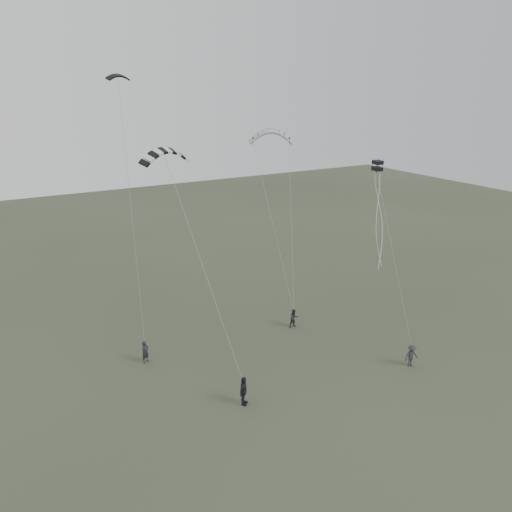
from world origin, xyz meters
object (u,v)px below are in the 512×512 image
flyer_center (244,391)px  kite_box (377,165)px  flyer_far (411,356)px  kite_pale_large (271,131)px  kite_striped (165,150)px  flyer_left (145,352)px  flyer_right (294,318)px  kite_dark_small (118,75)px

flyer_center → kite_box: 17.90m
flyer_far → kite_pale_large: bearing=102.5°
kite_striped → flyer_left: bearing=161.1°
flyer_right → flyer_center: size_ratio=0.82×
flyer_far → kite_striped: kite_striped is taller
kite_pale_large → flyer_far: bearing=-51.3°
flyer_center → kite_striped: size_ratio=0.58×
flyer_far → kite_box: 13.46m
flyer_left → flyer_far: (15.81, -9.74, -0.01)m
flyer_center → flyer_left: bearing=69.0°
flyer_left → kite_box: (16.23, -4.52, 12.40)m
kite_dark_small → flyer_right: bearing=-42.2°
kite_dark_small → kite_striped: kite_dark_small is taller
flyer_center → kite_box: (12.63, 3.27, 12.27)m
flyer_left → flyer_center: 8.59m
kite_pale_large → kite_striped: 13.61m
kite_box → flyer_right: bearing=142.3°
kite_striped → kite_box: size_ratio=4.68×
flyer_right → kite_pale_large: (1.97, 6.94, 14.09)m
flyer_far → kite_striped: (-13.64, 9.34, 13.87)m
kite_pale_large → flyer_right: bearing=-73.4°
flyer_center → flyer_far: size_ratio=1.17×
kite_box → flyer_far: bearing=-89.9°
flyer_left → kite_box: 20.92m
kite_dark_small → kite_striped: bearing=-93.3°
flyer_center → kite_dark_small: kite_dark_small is taller
flyer_far → kite_box: (0.42, 5.21, 12.40)m
flyer_right → kite_dark_small: bearing=154.7°
flyer_center → kite_pale_large: kite_pale_large is taller
flyer_right → kite_striped: kite_striped is taller
flyer_left → flyer_center: bearing=-89.7°
flyer_far → kite_pale_large: 21.32m
flyer_far → kite_dark_small: 27.91m
kite_dark_small → kite_pale_large: kite_dark_small is taller
flyer_left → flyer_right: size_ratio=1.05×
kite_dark_small → flyer_far: bearing=-58.9°
flyer_right → kite_pale_large: kite_pale_large is taller
flyer_far → kite_striped: bearing=151.9°
flyer_center → flyer_far: 12.36m
kite_box → kite_dark_small: bearing=151.5°
flyer_right → flyer_left: bearing=-179.6°
kite_striped → flyer_far: bearing=-42.9°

